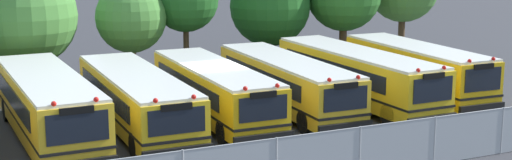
{
  "coord_description": "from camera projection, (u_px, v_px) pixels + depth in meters",
  "views": [
    {
      "loc": [
        -11.24,
        -28.51,
        8.05
      ],
      "look_at": [
        2.03,
        0.0,
        1.6
      ],
      "focal_mm": 50.3,
      "sensor_mm": 36.0,
      "label": 1
    }
  ],
  "objects": [
    {
      "name": "ground_plane",
      "position": [
        214.0,
        119.0,
        31.59
      ],
      "size": [
        160.0,
        160.0,
        0.0
      ],
      "primitive_type": "plane",
      "color": "#38383D"
    },
    {
      "name": "tree_3",
      "position": [
        133.0,
        18.0,
        37.95
      ],
      "size": [
        3.76,
        3.76,
        5.55
      ],
      "color": "#4C3823",
      "rests_on": "ground_plane"
    },
    {
      "name": "tree_5",
      "position": [
        271.0,
        6.0,
        41.99
      ],
      "size": [
        4.75,
        4.75,
        6.25
      ],
      "color": "#4C3823",
      "rests_on": "ground_plane"
    },
    {
      "name": "school_bus_5",
      "position": [
        356.0,
        75.0,
        34.17
      ],
      "size": [
        2.68,
        11.35,
        2.71
      ],
      "rotation": [
        0.0,
        0.0,
        3.16
      ],
      "color": "yellow",
      "rests_on": "ground_plane"
    },
    {
      "name": "school_bus_3",
      "position": [
        214.0,
        90.0,
        31.25
      ],
      "size": [
        2.61,
        10.58,
        2.55
      ],
      "rotation": [
        0.0,
        0.0,
        3.12
      ],
      "color": "yellow",
      "rests_on": "ground_plane"
    },
    {
      "name": "chainlink_fence",
      "position": [
        319.0,
        157.0,
        23.27
      ],
      "size": [
        28.05,
        0.07,
        1.77
      ],
      "color": "#9EA0A3",
      "rests_on": "ground_plane"
    },
    {
      "name": "school_bus_1",
      "position": [
        47.0,
        104.0,
        28.31
      ],
      "size": [
        2.81,
        11.16,
        2.74
      ],
      "rotation": [
        0.0,
        0.0,
        3.17
      ],
      "color": "yellow",
      "rests_on": "ground_plane"
    },
    {
      "name": "school_bus_2",
      "position": [
        136.0,
        98.0,
        29.81
      ],
      "size": [
        2.71,
        11.14,
        2.5
      ],
      "rotation": [
        0.0,
        0.0,
        3.13
      ],
      "color": "yellow",
      "rests_on": "ground_plane"
    },
    {
      "name": "tree_2",
      "position": [
        22.0,
        15.0,
        35.61
      ],
      "size": [
        5.19,
        5.19,
        6.61
      ],
      "color": "#4C3823",
      "rests_on": "ground_plane"
    },
    {
      "name": "school_bus_6",
      "position": [
        416.0,
        69.0,
        35.6
      ],
      "size": [
        2.69,
        9.93,
        2.73
      ],
      "rotation": [
        0.0,
        0.0,
        3.11
      ],
      "color": "yellow",
      "rests_on": "ground_plane"
    },
    {
      "name": "school_bus_4",
      "position": [
        286.0,
        82.0,
        32.94
      ],
      "size": [
        2.67,
        10.87,
        2.55
      ],
      "rotation": [
        0.0,
        0.0,
        3.12
      ],
      "color": "yellow",
      "rests_on": "ground_plane"
    }
  ]
}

